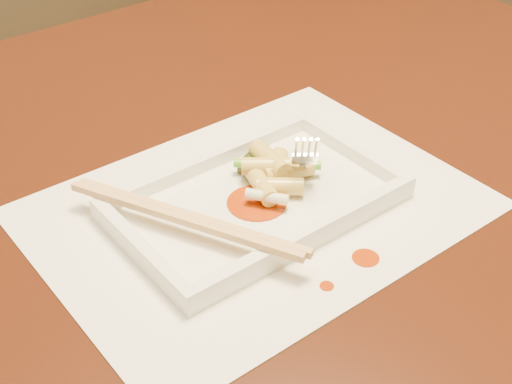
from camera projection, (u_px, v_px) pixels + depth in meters
table at (154, 286)px, 0.73m from camera, size 1.40×0.90×0.75m
placemat at (256, 208)px, 0.67m from camera, size 0.40×0.30×0.00m
sauce_splatter_a at (366, 258)px, 0.61m from camera, size 0.02×0.02×0.00m
sauce_splatter_b at (327, 286)px, 0.59m from camera, size 0.01×0.01×0.00m
plate_base at (256, 204)px, 0.67m from camera, size 0.26×0.16×0.01m
plate_rim_far at (210, 160)px, 0.71m from camera, size 0.26×0.01×0.01m
plate_rim_near at (309, 235)px, 0.62m from camera, size 0.26×0.01×0.01m
plate_rim_left at (140, 248)px, 0.60m from camera, size 0.01×0.14×0.01m
plate_rim_right at (352, 150)px, 0.72m from camera, size 0.01×0.14×0.01m
veg_piece at (259, 162)px, 0.71m from camera, size 0.05×0.04×0.01m
scallion_white at (267, 197)px, 0.65m from camera, size 0.03×0.04×0.01m
scallion_green at (277, 164)px, 0.69m from camera, size 0.07×0.06×0.01m
chopstick_a at (181, 220)px, 0.62m from camera, size 0.11×0.21×0.01m
chopstick_b at (189, 216)px, 0.62m from camera, size 0.11×0.21×0.01m
fork at (303, 101)px, 0.67m from camera, size 0.09×0.10×0.14m
sauce_blob_0 at (257, 203)px, 0.66m from camera, size 0.06×0.06×0.00m
rice_cake_0 at (288, 170)px, 0.69m from camera, size 0.05×0.03×0.02m
rice_cake_1 at (280, 186)px, 0.67m from camera, size 0.04×0.04×0.02m
rice_cake_2 at (270, 160)px, 0.69m from camera, size 0.03×0.05×0.02m
rice_cake_3 at (276, 166)px, 0.69m from camera, size 0.04×0.04×0.02m
rice_cake_4 at (262, 185)px, 0.67m from camera, size 0.03×0.05×0.02m
rice_cake_5 at (266, 166)px, 0.68m from camera, size 0.05×0.04×0.02m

